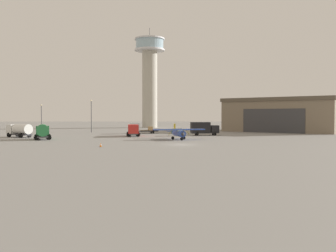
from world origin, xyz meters
The scene contains 13 objects.
ground_plane centered at (0.00, 0.00, 0.00)m, with size 400.00×400.00×0.00m, color gray.
control_tower centered at (-7.40, 78.57, 20.67)m, with size 11.37×11.37×37.82m.
hangar centered at (32.46, 45.39, 4.85)m, with size 36.47×33.62×9.67m.
airplane_blue centered at (0.25, 12.07, 1.42)m, with size 10.35×8.09×3.04m.
truck_box_red centered at (-9.50, 22.91, 1.55)m, with size 3.47×6.89×2.66m.
truck_box_black centered at (6.89, 25.91, 1.71)m, with size 6.74×3.60×3.14m.
truck_flatbed_silver centered at (-8.74, 34.58, 1.31)m, with size 7.49×4.47×2.70m.
truck_fuel_tanker_white centered at (-33.83, 19.78, 1.65)m, with size 6.65×5.69×2.89m.
truck_fuel_tanker_green centered at (-26.60, 12.76, 1.69)m, with size 4.48×6.83×3.04m.
car_teal centered at (1.12, 34.85, 0.74)m, with size 3.34×4.48×1.37m.
light_post_west centered at (-37.63, 45.63, 4.75)m, with size 0.44×0.44×7.88m.
light_post_east centered at (-22.38, 40.82, 5.36)m, with size 0.44×0.44×9.04m.
traffic_cone_near_left centered at (-12.42, -3.91, 0.31)m, with size 0.36×0.36×0.62m.
Camera 1 is at (-3.32, -58.41, 4.89)m, focal length 38.36 mm.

